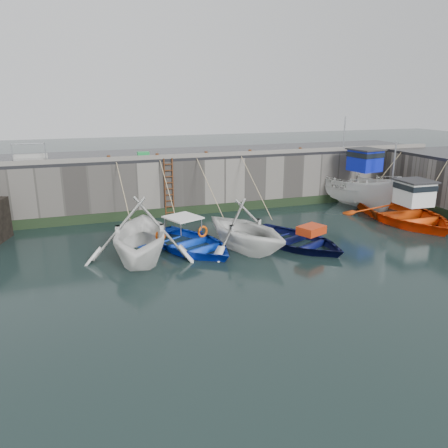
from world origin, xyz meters
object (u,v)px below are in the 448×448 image
object	(u,v)px
bollard_a	(109,158)
bollard_b	(157,156)
boat_near_blacktrim	(245,249)
boat_near_navy	(295,245)
fish_crate	(143,154)
ladder	(169,188)
bollard_c	(206,154)
boat_near_blue	(191,249)
boat_far_orange	(404,213)
bollard_e	(300,150)
boat_near_white	(141,258)
boat_far_white	(355,188)
bollard_d	(250,152)

from	to	relation	value
bollard_a	bollard_b	size ratio (longest dim) A/B	1.00
boat_near_blacktrim	boat_near_navy	distance (m)	2.34
fish_crate	ladder	bearing A→B (deg)	-51.33
bollard_c	boat_near_blue	bearing A→B (deg)	-113.21
boat_far_orange	boat_near_blacktrim	bearing A→B (deg)	-169.49
bollard_e	boat_near_white	bearing A→B (deg)	-149.39
ladder	bollard_b	xyz separation A→B (m)	(-0.50, 0.34, 1.71)
ladder	boat_near_blacktrim	world-z (taller)	ladder
boat_near_blue	bollard_e	size ratio (longest dim) A/B	17.65
boat_far_white	bollard_b	size ratio (longest dim) A/B	24.58
bollard_e	bollard_d	bearing A→B (deg)	180.00
ladder	bollard_d	distance (m)	5.11
boat_near_blacktrim	fish_crate	xyz separation A→B (m)	(-3.03, 7.54, 3.29)
boat_near_blue	fish_crate	world-z (taller)	fish_crate
boat_far_orange	bollard_b	xyz separation A→B (m)	(-12.00, 5.17, 2.86)
boat_near_navy	boat_far_white	distance (m)	8.78
boat_far_orange	bollard_b	bearing A→B (deg)	159.13
bollard_d	fish_crate	bearing A→B (deg)	170.20
boat_near_white	boat_far_white	world-z (taller)	boat_far_white
boat_near_white	bollard_b	xyz separation A→B (m)	(1.95, 6.18, 3.30)
boat_near_white	bollard_c	size ratio (longest dim) A/B	19.09
bollard_c	bollard_d	distance (m)	2.60
boat_near_blue	boat_near_navy	bearing A→B (deg)	-35.86
boat_near_blue	bollard_b	world-z (taller)	bollard_b
ladder	bollard_d	size ratio (longest dim) A/B	11.43
boat_near_white	boat_near_blue	distance (m)	2.25
boat_near_blacktrim	bollard_e	size ratio (longest dim) A/B	16.77
boat_near_white	bollard_d	bearing A→B (deg)	52.13
boat_far_white	boat_far_orange	distance (m)	3.89
bollard_b	bollard_a	bearing A→B (deg)	180.00
boat_near_blacktrim	bollard_e	world-z (taller)	bollard_e
bollard_c	ladder	bearing A→B (deg)	-171.33
ladder	boat_near_navy	world-z (taller)	ladder
bollard_b	bollard_c	bearing A→B (deg)	0.00
boat_far_white	ladder	bearing A→B (deg)	164.17
boat_near_white	bollard_e	size ratio (longest dim) A/B	19.09
bollard_b	ladder	bearing A→B (deg)	-33.86
boat_near_navy	bollard_b	size ratio (longest dim) A/B	17.48
ladder	boat_near_white	bearing A→B (deg)	-112.77
boat_near_white	bollard_b	distance (m)	7.28
ladder	bollard_a	world-z (taller)	bollard_a
ladder	boat_near_blue	xyz separation A→B (m)	(-0.25, -5.39, -1.59)
boat_far_orange	bollard_a	size ratio (longest dim) A/B	24.36
bollard_a	bollard_c	world-z (taller)	same
boat_near_blue	boat_far_orange	xyz separation A→B (m)	(11.75, 0.55, 0.44)
boat_near_white	bollard_e	distance (m)	12.59
boat_far_orange	bollard_a	distance (m)	15.66
boat_near_navy	bollard_e	distance (m)	8.42
boat_near_blue	bollard_a	xyz separation A→B (m)	(-2.75, 5.72, 3.30)
boat_near_navy	boat_far_orange	distance (m)	7.42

